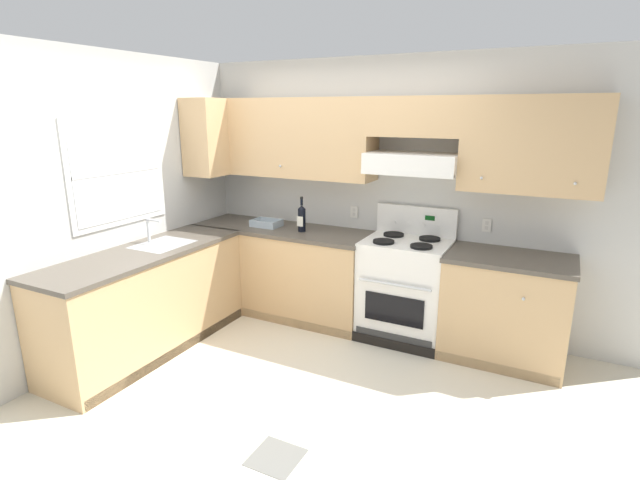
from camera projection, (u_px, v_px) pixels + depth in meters
ground_plane at (269, 382)px, 3.76m from camera, size 7.04×7.04×0.00m
floor_accent_tile at (276, 457)px, 2.95m from camera, size 0.30×0.30×0.01m
wall_back at (390, 174)px, 4.51m from camera, size 4.68×0.57×2.55m
wall_left at (130, 193)px, 4.30m from camera, size 0.47×4.00×2.55m
counter_back_run at (351, 282)px, 4.65m from camera, size 3.60×0.65×0.91m
counter_left_run at (148, 300)px, 4.19m from camera, size 0.63×1.91×1.13m
stove at (405, 288)px, 4.42m from camera, size 0.76×0.62×1.20m
wine_bottle at (302, 218)px, 4.69m from camera, size 0.08×0.08×0.34m
bowl at (266, 224)px, 4.92m from camera, size 0.29×0.20×0.07m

